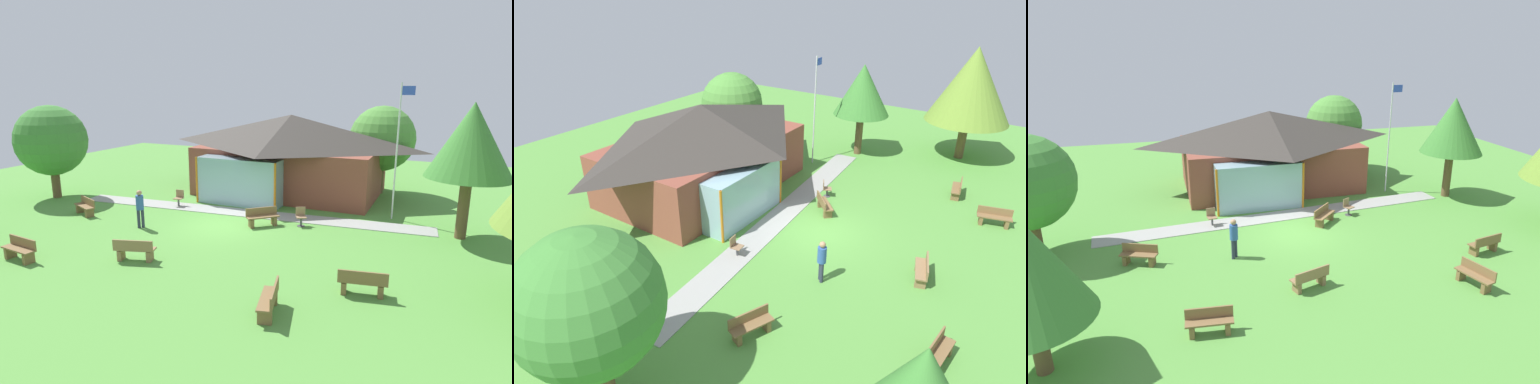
% 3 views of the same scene
% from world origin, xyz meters
% --- Properties ---
extents(ground_plane, '(44.00, 44.00, 0.00)m').
position_xyz_m(ground_plane, '(0.00, 0.00, 0.00)').
color(ground_plane, '#54933D').
extents(pavilion, '(11.15, 8.07, 4.59)m').
position_xyz_m(pavilion, '(0.59, 7.24, 2.38)').
color(pavilion, brown).
rests_on(pavilion, ground_plane).
extents(footpath, '(18.32, 2.89, 0.03)m').
position_xyz_m(footpath, '(0.00, 2.20, 0.01)').
color(footpath, '#999993').
rests_on(footpath, ground_plane).
extents(flagpole, '(0.64, 0.08, 6.38)m').
position_xyz_m(flagpole, '(7.01, 4.29, 3.49)').
color(flagpole, silver).
rests_on(flagpole, ground_plane).
extents(bench_front_center, '(1.56, 0.87, 0.84)m').
position_xyz_m(bench_front_center, '(-0.90, -4.93, 0.40)').
color(bench_front_center, olive).
rests_on(bench_front_center, ground_plane).
extents(bench_front_left, '(1.53, 0.58, 0.84)m').
position_xyz_m(bench_front_left, '(-4.77, -6.61, 0.40)').
color(bench_front_left, brown).
rests_on(bench_front_left, ground_plane).
extents(bench_mid_left, '(1.55, 0.98, 0.84)m').
position_xyz_m(bench_mid_left, '(-6.96, -1.27, 0.40)').
color(bench_mid_left, brown).
rests_on(bench_mid_left, ground_plane).
extents(bench_front_right, '(0.79, 1.56, 0.84)m').
position_xyz_m(bench_front_right, '(5.05, -6.39, 0.40)').
color(bench_front_right, brown).
rests_on(bench_front_right, ground_plane).
extents(bench_lawn_far_right, '(1.55, 0.70, 0.84)m').
position_xyz_m(bench_lawn_far_right, '(7.21, -4.21, 0.40)').
color(bench_lawn_far_right, brown).
rests_on(bench_lawn_far_right, ground_plane).
extents(bench_rear_near_path, '(1.39, 1.35, 0.84)m').
position_xyz_m(bench_rear_near_path, '(1.74, 0.71, 0.40)').
color(bench_rear_near_path, brown).
rests_on(bench_rear_near_path, ground_plane).
extents(patio_chair_west, '(0.49, 0.49, 0.86)m').
position_xyz_m(patio_chair_west, '(-3.62, 1.95, 0.42)').
color(patio_chair_west, '#8C6B4C').
rests_on(patio_chair_west, ground_plane).
extents(patio_chair_lawn_spare, '(0.60, 0.60, 0.86)m').
position_xyz_m(patio_chair_lawn_spare, '(3.34, 1.44, 0.42)').
color(patio_chair_lawn_spare, '#8C6B4C').
rests_on(patio_chair_lawn_spare, ground_plane).
extents(visitor_strolling_lawn, '(0.34, 0.34, 1.74)m').
position_xyz_m(visitor_strolling_lawn, '(-3.15, -1.77, 1.02)').
color(visitor_strolling_lawn, '#2D3347').
rests_on(visitor_strolling_lawn, ground_plane).
extents(tree_east_hedge, '(3.39, 3.39, 5.64)m').
position_xyz_m(tree_east_hedge, '(9.98, 2.66, 4.07)').
color(tree_east_hedge, brown).
rests_on(tree_east_hedge, ground_plane).
extents(tree_far_east, '(4.87, 4.87, 6.77)m').
position_xyz_m(tree_far_east, '(12.92, -2.92, 4.56)').
color(tree_far_east, brown).
rests_on(tree_far_east, ground_plane).
extents(tree_west_hedge, '(3.90, 3.90, 5.21)m').
position_xyz_m(tree_west_hedge, '(-11.08, 0.66, 3.24)').
color(tree_west_hedge, brown).
rests_on(tree_west_hedge, ground_plane).
extents(tree_behind_pavilion_right, '(3.76, 3.76, 5.13)m').
position_xyz_m(tree_behind_pavilion_right, '(5.58, 9.31, 3.23)').
color(tree_behind_pavilion_right, brown).
rests_on(tree_behind_pavilion_right, ground_plane).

